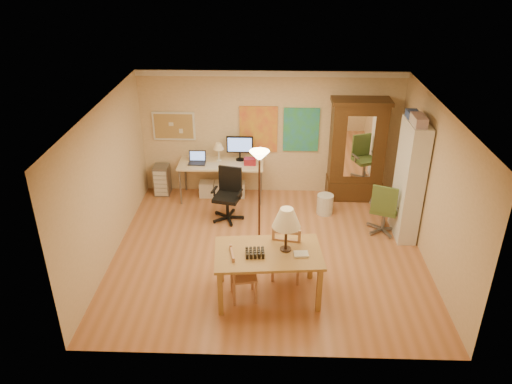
{
  "coord_description": "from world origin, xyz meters",
  "views": [
    {
      "loc": [
        0.03,
        -7.52,
        5.04
      ],
      "look_at": [
        -0.23,
        0.3,
        1.06
      ],
      "focal_mm": 35.0,
      "sensor_mm": 36.0,
      "label": 1
    }
  ],
  "objects_px": {
    "office_chair_green": "(383,219)",
    "bookshelf": "(409,181)",
    "dining_table": "(275,243)",
    "computer_desk": "(223,176)",
    "armoire": "(356,156)",
    "office_chair_black": "(228,206)"
  },
  "relations": [
    {
      "from": "bookshelf",
      "to": "dining_table",
      "type": "bearing_deg",
      "value": -141.71
    },
    {
      "from": "office_chair_green",
      "to": "bookshelf",
      "type": "height_order",
      "value": "bookshelf"
    },
    {
      "from": "office_chair_black",
      "to": "office_chair_green",
      "type": "distance_m",
      "value": 3.03
    },
    {
      "from": "office_chair_black",
      "to": "office_chair_green",
      "type": "xyz_separation_m",
      "value": [
        3.0,
        -0.42,
        -0.0
      ]
    },
    {
      "from": "office_chair_green",
      "to": "bookshelf",
      "type": "bearing_deg",
      "value": -4.4
    },
    {
      "from": "computer_desk",
      "to": "dining_table",
      "type": "bearing_deg",
      "value": -71.74
    },
    {
      "from": "computer_desk",
      "to": "bookshelf",
      "type": "relative_size",
      "value": 0.8
    },
    {
      "from": "office_chair_black",
      "to": "office_chair_green",
      "type": "height_order",
      "value": "office_chair_black"
    },
    {
      "from": "office_chair_black",
      "to": "office_chair_green",
      "type": "relative_size",
      "value": 1.01
    },
    {
      "from": "dining_table",
      "to": "computer_desk",
      "type": "bearing_deg",
      "value": 108.26
    },
    {
      "from": "dining_table",
      "to": "bookshelf",
      "type": "xyz_separation_m",
      "value": [
        2.44,
        1.93,
        0.15
      ]
    },
    {
      "from": "office_chair_green",
      "to": "armoire",
      "type": "relative_size",
      "value": 0.48
    },
    {
      "from": "dining_table",
      "to": "office_chair_green",
      "type": "relative_size",
      "value": 1.62
    },
    {
      "from": "office_chair_black",
      "to": "armoire",
      "type": "xyz_separation_m",
      "value": [
        2.64,
        1.04,
        0.67
      ]
    },
    {
      "from": "dining_table",
      "to": "bookshelf",
      "type": "relative_size",
      "value": 0.76
    },
    {
      "from": "office_chair_black",
      "to": "office_chair_green",
      "type": "bearing_deg",
      "value": -7.98
    },
    {
      "from": "office_chair_green",
      "to": "bookshelf",
      "type": "distance_m",
      "value": 0.91
    },
    {
      "from": "computer_desk",
      "to": "armoire",
      "type": "distance_m",
      "value": 2.85
    },
    {
      "from": "dining_table",
      "to": "armoire",
      "type": "xyz_separation_m",
      "value": [
        1.71,
        3.42,
        -0.01
      ]
    },
    {
      "from": "armoire",
      "to": "bookshelf",
      "type": "height_order",
      "value": "bookshelf"
    },
    {
      "from": "office_chair_black",
      "to": "bookshelf",
      "type": "relative_size",
      "value": 0.47
    },
    {
      "from": "bookshelf",
      "to": "armoire",
      "type": "bearing_deg",
      "value": 116.17
    }
  ]
}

